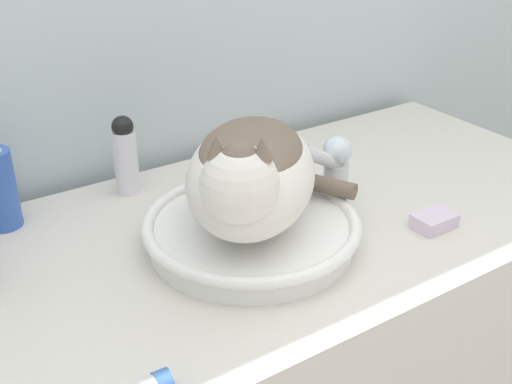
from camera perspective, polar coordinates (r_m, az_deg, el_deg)
name	(u,v)px	position (r m, az deg, el deg)	size (l,w,h in m)	color
sink_basin	(251,230)	(1.01, -0.41, -3.36)	(0.34, 0.34, 0.05)	white
cat	(251,171)	(0.95, -0.47, 1.85)	(0.36, 0.36, 0.19)	silver
faucet	(334,166)	(1.12, 6.92, 2.33)	(0.12, 0.05, 0.14)	silver
deodorant_stick	(125,155)	(1.17, -11.54, 3.25)	(0.04, 0.04, 0.15)	silver
soap_bar	(434,221)	(1.10, 15.55, -2.49)	(0.07, 0.05, 0.02)	silver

